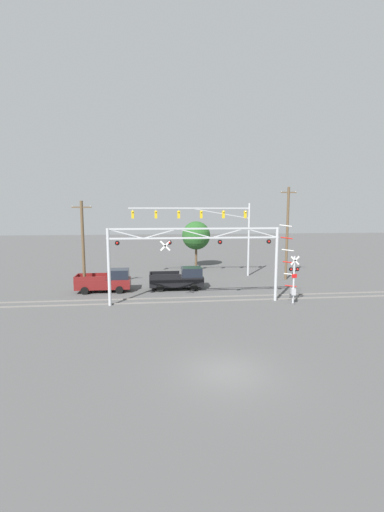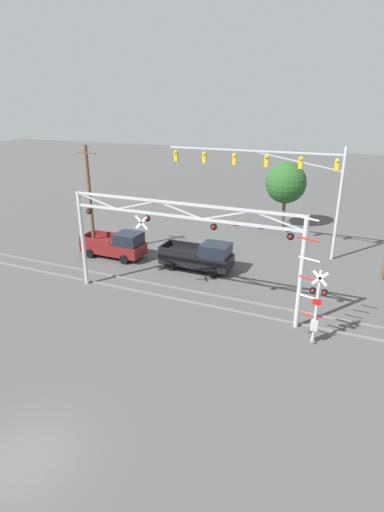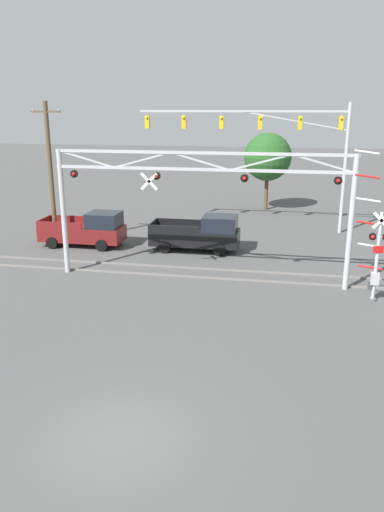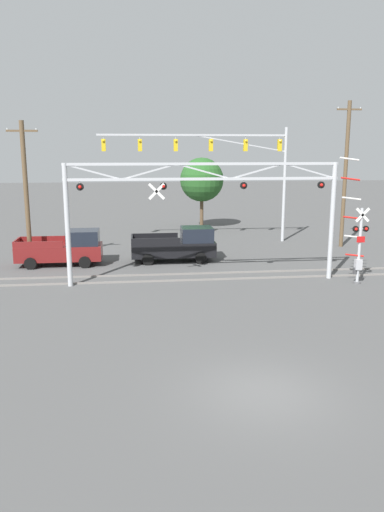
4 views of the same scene
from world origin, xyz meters
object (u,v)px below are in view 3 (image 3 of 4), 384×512
Objects in this scene: pickup_truck_lead at (200,234)px; pickup_truck_following at (87,230)px; utility_pole_left at (51,173)px; crossing_gantry at (199,193)px; background_tree_beyond_span at (268,157)px; crossing_signal_mast at (375,253)px; traffic_signal_span at (284,138)px.

pickup_truck_following is at bearing -177.42° from pickup_truck_lead.
crossing_gantry is at bearing -26.10° from utility_pole_left.
background_tree_beyond_span is (2.48, 18.90, -0.02)m from crossing_gantry.
crossing_signal_mast reaches higher than background_tree_beyond_span.
crossing_signal_mast is 17.36m from pickup_truck_following.
crossing_gantry reaches higher than pickup_truck_following.
pickup_truck_following is at bearing -127.21° from background_tree_beyond_span.
crossing_signal_mast is at bearing -8.99° from crossing_gantry.
utility_pole_left reaches higher than pickup_truck_following.
crossing_gantry reaches higher than pickup_truck_lead.
background_tree_beyond_span is (10.49, 13.81, 3.37)m from pickup_truck_following.
crossing_gantry is at bearing -32.44° from pickup_truck_following.
background_tree_beyond_span is (12.56, 13.97, -0.12)m from utility_pole_left.
crossing_gantry is 1.66× the size of utility_pole_left.
utility_pole_left is at bearing -175.72° from pickup_truck_following.
traffic_signal_span is 7.68m from background_tree_beyond_span.
traffic_signal_span is 1.63× the size of utility_pole_left.
pickup_truck_following is 17.67m from background_tree_beyond_span.
crossing_signal_mast reaches higher than pickup_truck_following.
background_tree_beyond_span is (-5.62, 20.18, 2.19)m from crossing_signal_mast.
utility_pole_left is (-2.07, -0.15, 3.49)m from pickup_truck_following.
pickup_truck_lead is at bearing 99.14° from crossing_gantry.
crossing_gantry is 12.34m from traffic_signal_span.
crossing_gantry is 1.01× the size of traffic_signal_span.
crossing_gantry is 11.22m from utility_pole_left.
utility_pole_left is (-18.17, 6.22, 2.30)m from crossing_signal_mast.
background_tree_beyond_span is at bearing 99.93° from traffic_signal_span.
background_tree_beyond_span is at bearing 105.55° from crossing_signal_mast.
utility_pole_left is 1.37× the size of background_tree_beyond_span.
traffic_signal_span is (-4.34, 12.87, 4.15)m from crossing_signal_mast.
crossing_signal_mast is 14.20m from traffic_signal_span.
background_tree_beyond_span is at bearing 48.04° from utility_pole_left.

